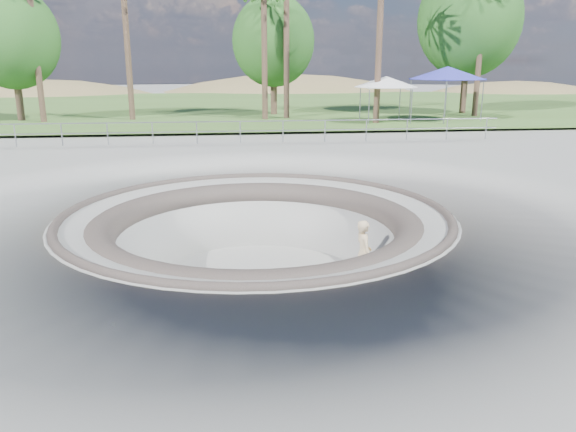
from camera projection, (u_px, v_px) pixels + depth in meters
name	position (u px, v px, depth m)	size (l,w,h in m)	color
ground	(256.00, 214.00, 14.76)	(180.00, 180.00, 0.00)	gray
skate_bowl	(257.00, 278.00, 15.25)	(14.00, 14.00, 4.10)	gray
grass_strip	(231.00, 106.00, 47.24)	(180.00, 36.00, 0.12)	#416227
distant_hills	(259.00, 149.00, 71.77)	(103.20, 45.00, 28.60)	olive
safety_railing	(240.00, 132.00, 26.06)	(25.00, 0.06, 1.03)	gray
skateboard	(362.00, 287.00, 14.72)	(0.75, 0.32, 0.07)	olive
skater	(363.00, 254.00, 14.48)	(0.65, 0.43, 1.79)	#CEB285
canopy_white	(386.00, 82.00, 33.56)	(5.35, 5.35, 2.70)	gray
canopy_blue	(448.00, 73.00, 34.32)	(5.98, 5.98, 3.26)	gray
bushy_tree_left	(11.00, 38.00, 33.76)	(5.61, 5.10, 8.09)	brown
bushy_tree_mid	(274.00, 41.00, 37.72)	(5.55, 5.05, 8.01)	brown
bushy_tree_right	(470.00, 20.00, 38.43)	(7.12, 6.47, 10.27)	brown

